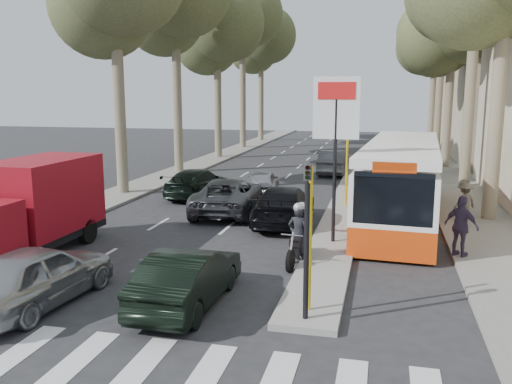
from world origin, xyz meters
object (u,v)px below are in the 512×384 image
red_truck (33,205)px  city_bus (402,179)px  motorcycle (300,235)px  dark_hatchback (188,277)px  silver_hatchback (36,275)px

red_truck → city_bus: bearing=34.0°
motorcycle → dark_hatchback: bearing=-111.3°
silver_hatchback → motorcycle: size_ratio=2.01×
silver_hatchback → motorcycle: motorcycle is taller
silver_hatchback → dark_hatchback: bearing=-161.1°
silver_hatchback → dark_hatchback: 3.66m
red_truck → motorcycle: size_ratio=2.55×
silver_hatchback → red_truck: 4.71m
city_bus → dark_hatchback: bearing=-112.7°
silver_hatchback → red_truck: (-2.70, 3.78, 0.82)m
city_bus → motorcycle: 7.16m
dark_hatchback → red_truck: bearing=-24.0°
silver_hatchback → red_truck: bearing=-49.1°
dark_hatchback → city_bus: (5.22, 10.39, 0.98)m
dark_hatchback → city_bus: 11.67m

